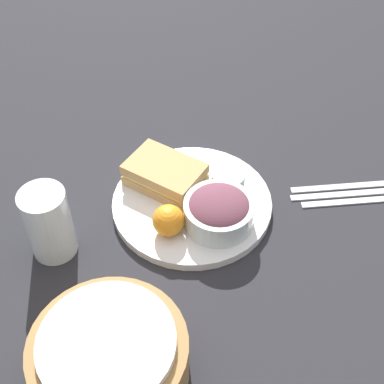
# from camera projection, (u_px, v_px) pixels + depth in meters

# --- Properties ---
(ground_plane) EXTENTS (4.00, 4.00, 0.00)m
(ground_plane) POSITION_uv_depth(u_px,v_px,m) (192.00, 206.00, 0.90)
(ground_plane) COLOR #232328
(plate) EXTENTS (0.27, 0.27, 0.01)m
(plate) POSITION_uv_depth(u_px,v_px,m) (192.00, 203.00, 0.90)
(plate) COLOR silver
(plate) RESTS_ON ground_plane
(sandwich) EXTENTS (0.14, 0.11, 0.04)m
(sandwich) POSITION_uv_depth(u_px,v_px,m) (165.00, 174.00, 0.90)
(sandwich) COLOR tan
(sandwich) RESTS_ON plate
(salad_bowl) EXTENTS (0.11, 0.11, 0.06)m
(salad_bowl) POSITION_uv_depth(u_px,v_px,m) (219.00, 211.00, 0.84)
(salad_bowl) COLOR silver
(salad_bowl) RESTS_ON plate
(dressing_cup) EXTENTS (0.06, 0.06, 0.04)m
(dressing_cup) POSITION_uv_depth(u_px,v_px,m) (228.00, 183.00, 0.89)
(dressing_cup) COLOR #99999E
(dressing_cup) RESTS_ON plate
(orange_wedge) EXTENTS (0.05, 0.05, 0.05)m
(orange_wedge) POSITION_uv_depth(u_px,v_px,m) (168.00, 220.00, 0.83)
(orange_wedge) COLOR orange
(orange_wedge) RESTS_ON plate
(drink_glass) EXTENTS (0.07, 0.07, 0.12)m
(drink_glass) POSITION_uv_depth(u_px,v_px,m) (49.00, 223.00, 0.80)
(drink_glass) COLOR silver
(drink_glass) RESTS_ON ground_plane
(bread_basket) EXTENTS (0.20, 0.20, 0.09)m
(bread_basket) POSITION_uv_depth(u_px,v_px,m) (110.00, 357.00, 0.67)
(bread_basket) COLOR #997547
(bread_basket) RESTS_ON ground_plane
(fork) EXTENTS (0.19, 0.08, 0.01)m
(fork) POSITION_uv_depth(u_px,v_px,m) (346.00, 186.00, 0.93)
(fork) COLOR silver
(fork) RESTS_ON ground_plane
(knife) EXTENTS (0.20, 0.09, 0.01)m
(knife) POSITION_uv_depth(u_px,v_px,m) (349.00, 193.00, 0.92)
(knife) COLOR silver
(knife) RESTS_ON ground_plane
(spoon) EXTENTS (0.17, 0.08, 0.01)m
(spoon) POSITION_uv_depth(u_px,v_px,m) (353.00, 201.00, 0.91)
(spoon) COLOR silver
(spoon) RESTS_ON ground_plane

